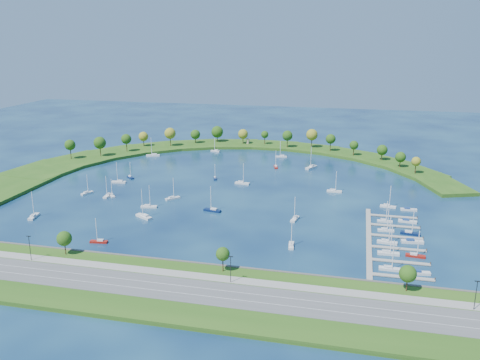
% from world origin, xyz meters
% --- Properties ---
extents(ground, '(700.00, 700.00, 0.00)m').
position_xyz_m(ground, '(0.00, 0.00, 0.00)').
color(ground, '#07173E').
rests_on(ground, ground).
extents(south_shoreline, '(420.00, 43.10, 11.60)m').
position_xyz_m(south_shoreline, '(0.03, -122.88, 1.00)').
color(south_shoreline, '#254E15').
rests_on(south_shoreline, ground).
extents(breakwater, '(286.74, 247.64, 2.00)m').
position_xyz_m(breakwater, '(-46.33, 48.72, 0.99)').
color(breakwater, '#254E15').
rests_on(breakwater, ground).
extents(breakwater_trees, '(237.78, 88.91, 14.46)m').
position_xyz_m(breakwater_trees, '(-21.86, 90.34, 10.63)').
color(breakwater_trees, '#382314').
rests_on(breakwater_trees, breakwater).
extents(harbor_tower, '(2.60, 2.60, 4.29)m').
position_xyz_m(harbor_tower, '(-14.38, 114.52, 4.20)').
color(harbor_tower, gray).
rests_on(harbor_tower, breakwater).
extents(dock_system, '(24.28, 82.00, 1.60)m').
position_xyz_m(dock_system, '(85.30, -61.00, 0.35)').
color(dock_system, gray).
rests_on(dock_system, ground).
extents(moored_boat_0, '(9.29, 4.22, 13.19)m').
position_xyz_m(moored_boat_0, '(1.48, -40.45, 0.94)').
color(moored_boat_0, '#0A1940').
rests_on(moored_boat_0, ground).
extents(moored_boat_1, '(4.38, 9.22, 13.06)m').
position_xyz_m(moored_boat_1, '(-80.79, -69.33, 0.94)').
color(moored_boat_1, silver).
rests_on(moored_boat_1, ground).
extents(moored_boat_2, '(8.55, 4.06, 12.12)m').
position_xyz_m(moored_boat_2, '(17.22, 83.24, 0.91)').
color(moored_boat_2, silver).
rests_on(moored_boat_2, ground).
extents(moored_boat_3, '(2.92, 7.84, 11.27)m').
position_xyz_m(moored_boat_3, '(46.15, -75.18, 0.89)').
color(moored_boat_3, silver).
rests_on(moored_boat_3, ground).
extents(moored_boat_4, '(7.76, 3.16, 11.09)m').
position_xyz_m(moored_boat_4, '(-34.73, -89.99, 0.88)').
color(moored_boat_4, maroon).
rests_on(moored_boat_4, ground).
extents(moored_boat_5, '(4.06, 8.12, 11.49)m').
position_xyz_m(moored_boat_5, '(18.22, 53.41, 0.89)').
color(moored_boat_5, maroon).
rests_on(moored_boat_5, ground).
extents(moored_boat_6, '(3.63, 8.32, 11.83)m').
position_xyz_m(moored_boat_6, '(43.54, -43.02, 0.90)').
color(moored_boat_6, silver).
rests_on(moored_boat_6, ground).
extents(moored_boat_7, '(8.94, 3.43, 12.82)m').
position_xyz_m(moored_boat_7, '(-67.65, -4.41, 0.93)').
color(moored_boat_7, silver).
rests_on(moored_boat_7, ground).
extents(moored_boat_8, '(3.83, 6.80, 9.64)m').
position_xyz_m(moored_boat_8, '(-13.68, 17.07, 0.85)').
color(moored_boat_8, '#0A1940').
rests_on(moored_boat_8, ground).
extents(moored_boat_9, '(5.94, 6.64, 10.27)m').
position_xyz_m(moored_boat_9, '(-59.45, -29.51, 0.86)').
color(moored_boat_9, silver).
rests_on(moored_boat_9, ground).
extents(moored_boat_10, '(9.03, 3.48, 12.94)m').
position_xyz_m(moored_boat_10, '(5.10, 10.21, 0.93)').
color(moored_boat_10, silver).
rests_on(moored_boat_10, ground).
extents(moored_boat_11, '(10.10, 5.83, 14.33)m').
position_xyz_m(moored_boat_11, '(-74.74, 65.10, 0.98)').
color(moored_boat_11, silver).
rests_on(moored_boat_11, ground).
extents(moored_boat_12, '(7.64, 3.61, 10.82)m').
position_xyz_m(moored_boat_12, '(-34.31, 89.99, 0.87)').
color(moored_boat_12, silver).
rests_on(moored_boat_12, ground).
extents(moored_boat_13, '(2.68, 8.12, 11.76)m').
position_xyz_m(moored_boat_13, '(-61.53, -30.38, 0.90)').
color(moored_boat_13, silver).
rests_on(moored_boat_13, ground).
extents(moored_boat_14, '(7.26, 7.70, 12.17)m').
position_xyz_m(moored_boat_14, '(-25.03, -26.60, 0.91)').
color(moored_boat_14, silver).
rests_on(moored_boat_14, ground).
extents(moored_boat_15, '(8.43, 2.48, 12.34)m').
position_xyz_m(moored_boat_15, '(59.44, 6.60, 0.92)').
color(moored_boat_15, silver).
rests_on(moored_boat_15, ground).
extents(moored_boat_16, '(8.55, 4.00, 12.12)m').
position_xyz_m(moored_boat_16, '(-32.12, -42.47, 0.91)').
color(moored_boat_16, silver).
rests_on(moored_boat_16, ground).
extents(moored_boat_17, '(7.42, 10.22, 14.89)m').
position_xyz_m(moored_boat_17, '(41.67, 56.76, 1.00)').
color(moored_boat_17, silver).
rests_on(moored_boat_17, ground).
extents(moored_boat_18, '(4.96, 7.67, 10.97)m').
position_xyz_m(moored_boat_18, '(-75.09, -28.47, 0.88)').
color(moored_boat_18, silver).
rests_on(moored_boat_18, ground).
extents(moored_boat_19, '(9.92, 7.25, 14.46)m').
position_xyz_m(moored_boat_19, '(-28.31, -57.19, 0.99)').
color(moored_boat_19, silver).
rests_on(moored_boat_19, ground).
extents(moored_boat_20, '(6.54, 6.15, 10.32)m').
position_xyz_m(moored_boat_20, '(-65.46, 6.87, 0.86)').
color(moored_boat_20, '#0A1940').
rests_on(moored_boat_20, ground).
extents(docked_boat_0, '(8.35, 2.48, 12.21)m').
position_xyz_m(docked_boat_0, '(85.52, -88.57, 0.91)').
color(docked_boat_0, silver).
rests_on(docked_boat_0, ground).
extents(docked_boat_1, '(8.20, 3.27, 1.63)m').
position_xyz_m(docked_boat_1, '(95.98, -89.51, 0.60)').
color(docked_boat_1, silver).
rests_on(docked_boat_1, ground).
extents(docked_boat_2, '(8.77, 2.79, 12.76)m').
position_xyz_m(docked_boat_2, '(85.51, -74.06, 0.93)').
color(docked_boat_2, silver).
rests_on(docked_boat_2, ground).
extents(docked_boat_3, '(7.88, 2.93, 11.31)m').
position_xyz_m(docked_boat_3, '(96.03, -73.89, 0.89)').
color(docked_boat_3, maroon).
rests_on(docked_boat_3, ground).
extents(docked_boat_4, '(8.63, 3.26, 12.38)m').
position_xyz_m(docked_boat_4, '(85.51, -62.39, 0.92)').
color(docked_boat_4, silver).
rests_on(docked_boat_4, ground).
extents(docked_boat_5, '(9.52, 3.60, 1.89)m').
position_xyz_m(docked_boat_5, '(95.96, -59.30, 0.70)').
color(docked_boat_5, silver).
rests_on(docked_boat_5, ground).
extents(docked_boat_6, '(7.39, 2.44, 10.72)m').
position_xyz_m(docked_boat_6, '(85.54, -48.13, 0.87)').
color(docked_boat_6, silver).
rests_on(docked_boat_6, ground).
extents(docked_boat_7, '(8.76, 3.67, 12.48)m').
position_xyz_m(docked_boat_7, '(96.01, -49.63, 0.92)').
color(docked_boat_7, '#0A1940').
rests_on(docked_boat_7, ground).
extents(docked_boat_8, '(7.13, 2.01, 10.47)m').
position_xyz_m(docked_boat_8, '(85.54, -36.10, 0.87)').
color(docked_boat_8, silver).
rests_on(docked_boat_8, ground).
extents(docked_boat_9, '(8.82, 3.50, 1.75)m').
position_xyz_m(docked_boat_9, '(95.98, -34.02, 0.64)').
color(docked_boat_9, silver).
rests_on(docked_boat_9, ground).
extents(docked_boat_10, '(8.20, 3.29, 11.71)m').
position_xyz_m(docked_boat_10, '(87.92, -13.65, 0.90)').
color(docked_boat_10, silver).
rests_on(docked_boat_10, ground).
extents(docked_boat_11, '(8.18, 2.75, 1.64)m').
position_xyz_m(docked_boat_11, '(97.88, -16.23, 0.60)').
color(docked_boat_11, silver).
rests_on(docked_boat_11, ground).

